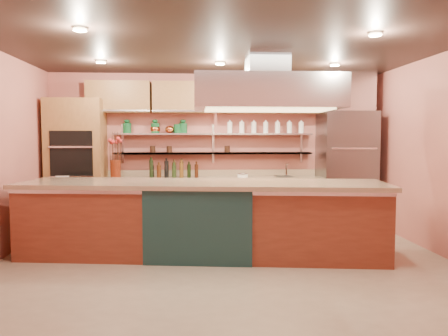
{
  "coord_description": "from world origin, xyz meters",
  "views": [
    {
      "loc": [
        -0.41,
        -5.58,
        1.64
      ],
      "look_at": [
        0.05,
        1.0,
        1.18
      ],
      "focal_mm": 35.0,
      "sensor_mm": 36.0,
      "label": 1
    }
  ],
  "objects": [
    {
      "name": "floor",
      "position": [
        0.0,
        0.0,
        -0.01
      ],
      "size": [
        6.0,
        5.0,
        0.02
      ],
      "primitive_type": "cube",
      "color": "gray",
      "rests_on": "ground"
    },
    {
      "name": "ceiling",
      "position": [
        0.0,
        0.0,
        2.8
      ],
      "size": [
        6.0,
        5.0,
        0.02
      ],
      "primitive_type": "cube",
      "color": "black",
      "rests_on": "wall_back"
    },
    {
      "name": "wall_back",
      "position": [
        0.0,
        2.5,
        1.4
      ],
      "size": [
        6.0,
        0.04,
        2.8
      ],
      "primitive_type": "cube",
      "color": "#BB6558",
      "rests_on": "floor"
    },
    {
      "name": "wall_front",
      "position": [
        0.0,
        -2.5,
        1.4
      ],
      "size": [
        6.0,
        0.04,
        2.8
      ],
      "primitive_type": "cube",
      "color": "#BB6558",
      "rests_on": "floor"
    },
    {
      "name": "oven_stack",
      "position": [
        -2.45,
        2.18,
        1.15
      ],
      "size": [
        0.95,
        0.64,
        2.3
      ],
      "primitive_type": "cube",
      "color": "olive",
      "rests_on": "floor"
    },
    {
      "name": "refrigerator",
      "position": [
        2.35,
        2.14,
        1.05
      ],
      "size": [
        0.95,
        0.72,
        2.1
      ],
      "primitive_type": "cube",
      "color": "slate",
      "rests_on": "floor"
    },
    {
      "name": "back_counter",
      "position": [
        -0.05,
        2.2,
        0.47
      ],
      "size": [
        3.84,
        0.64,
        0.93
      ],
      "primitive_type": "cube",
      "color": "tan",
      "rests_on": "floor"
    },
    {
      "name": "wall_shelf_lower",
      "position": [
        -0.05,
        2.37,
        1.35
      ],
      "size": [
        3.6,
        0.26,
        0.03
      ],
      "primitive_type": "cube",
      "color": "silver",
      "rests_on": "wall_back"
    },
    {
      "name": "wall_shelf_upper",
      "position": [
        -0.05,
        2.37,
        1.7
      ],
      "size": [
        3.6,
        0.26,
        0.03
      ],
      "primitive_type": "cube",
      "color": "silver",
      "rests_on": "wall_back"
    },
    {
      "name": "upper_cabinets",
      "position": [
        0.0,
        2.32,
        2.35
      ],
      "size": [
        4.6,
        0.36,
        0.55
      ],
      "primitive_type": "cube",
      "color": "olive",
      "rests_on": "wall_back"
    },
    {
      "name": "range_hood",
      "position": [
        0.6,
        0.42,
        2.25
      ],
      "size": [
        2.0,
        1.0,
        0.45
      ],
      "primitive_type": "cube",
      "color": "silver",
      "rests_on": "ceiling"
    },
    {
      "name": "ceiling_downlights",
      "position": [
        0.0,
        0.2,
        2.77
      ],
      "size": [
        4.0,
        2.8,
        0.02
      ],
      "primitive_type": "cube",
      "color": "#FFE5A5",
      "rests_on": "ceiling"
    },
    {
      "name": "island",
      "position": [
        -0.3,
        0.42,
        0.51
      ],
      "size": [
        5.02,
        1.72,
        1.03
      ],
      "primitive_type": "cube",
      "rotation": [
        0.0,
        0.0,
        -0.13
      ],
      "color": "brown",
      "rests_on": "floor"
    },
    {
      "name": "flower_vase",
      "position": [
        -1.78,
        2.15,
        1.09
      ],
      "size": [
        0.18,
        0.18,
        0.31
      ],
      "primitive_type": "cylinder",
      "rotation": [
        0.0,
        0.0,
        -0.04
      ],
      "color": "#5F1E0E",
      "rests_on": "back_counter"
    },
    {
      "name": "oil_bottle_cluster",
      "position": [
        -0.76,
        2.15,
        1.08
      ],
      "size": [
        0.92,
        0.3,
        0.29
      ],
      "primitive_type": "cube",
      "rotation": [
        0.0,
        0.0,
        0.04
      ],
      "color": "black",
      "rests_on": "back_counter"
    },
    {
      "name": "kitchen_scale",
      "position": [
        0.46,
        2.15,
        0.98
      ],
      "size": [
        0.19,
        0.15,
        0.1
      ],
      "primitive_type": "cube",
      "rotation": [
        0.0,
        0.0,
        0.12
      ],
      "color": "white",
      "rests_on": "back_counter"
    },
    {
      "name": "bar_faucet",
      "position": [
        1.27,
        2.25,
        1.05
      ],
      "size": [
        0.04,
        0.04,
        0.23
      ],
      "primitive_type": "cylinder",
      "rotation": [
        0.0,
        0.0,
        0.19
      ],
      "color": "silver",
      "rests_on": "back_counter"
    },
    {
      "name": "copper_kettle",
      "position": [
        -0.84,
        2.37,
        1.78
      ],
      "size": [
        0.18,
        0.18,
        0.14
      ],
      "primitive_type": "ellipsoid",
      "rotation": [
        0.0,
        0.0,
        -0.09
      ],
      "color": "#BF582C",
      "rests_on": "wall_shelf_upper"
    },
    {
      "name": "green_canister",
      "position": [
        -0.7,
        2.37,
        1.8
      ],
      "size": [
        0.15,
        0.15,
        0.16
      ],
      "primitive_type": "cylinder",
      "rotation": [
        0.0,
        0.0,
        -0.09
      ],
      "color": "#0F4721",
      "rests_on": "wall_shelf_upper"
    }
  ]
}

